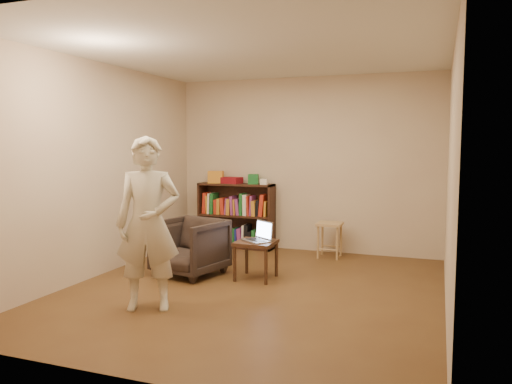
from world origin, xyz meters
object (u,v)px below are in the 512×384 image
(side_table, at_px, (256,247))
(person, at_px, (148,224))
(bookshelf, at_px, (236,219))
(armchair, at_px, (190,247))
(laptop, at_px, (259,236))
(stool, at_px, (330,229))

(side_table, distance_m, person, 1.57)
(bookshelf, xyz_separation_m, person, (0.33, -3.02, 0.41))
(armchair, distance_m, laptop, 0.90)
(bookshelf, xyz_separation_m, armchair, (0.10, -1.74, -0.09))
(stool, distance_m, side_table, 1.55)
(bookshelf, bearing_deg, stool, -7.76)
(stool, bearing_deg, side_table, -112.41)
(side_table, bearing_deg, armchair, -173.17)
(stool, distance_m, person, 3.08)
(side_table, height_order, laptop, laptop)
(side_table, relative_size, person, 0.27)
(bookshelf, bearing_deg, laptop, -59.14)
(armchair, bearing_deg, person, -66.12)
(side_table, xyz_separation_m, laptop, (0.04, 0.02, 0.14))
(armchair, height_order, side_table, armchair)
(person, bearing_deg, stool, 43.78)
(bookshelf, bearing_deg, side_table, -60.43)
(stool, relative_size, side_table, 1.09)
(armchair, relative_size, person, 0.45)
(bookshelf, distance_m, side_table, 1.88)
(bookshelf, relative_size, person, 0.71)
(bookshelf, relative_size, side_table, 2.61)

